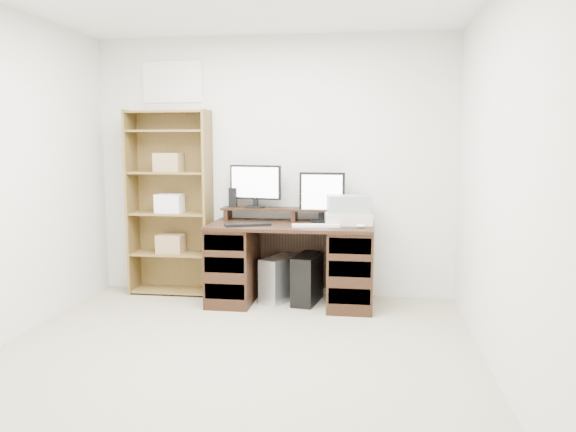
% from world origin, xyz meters
% --- Properties ---
extents(room, '(3.54, 4.04, 2.54)m').
position_xyz_m(room, '(-0.00, 0.00, 1.25)').
color(room, tan).
rests_on(room, ground).
extents(desk, '(1.50, 0.70, 0.75)m').
position_xyz_m(desk, '(0.23, 1.64, 0.39)').
color(desk, black).
rests_on(desk, ground).
extents(riser_shelf, '(1.40, 0.22, 0.12)m').
position_xyz_m(riser_shelf, '(0.23, 1.85, 0.84)').
color(riser_shelf, black).
rests_on(riser_shelf, desk).
extents(monitor_wide, '(0.51, 0.16, 0.41)m').
position_xyz_m(monitor_wide, '(-0.15, 1.85, 1.10)').
color(monitor_wide, black).
rests_on(monitor_wide, riser_shelf).
extents(monitor_small, '(0.43, 0.16, 0.46)m').
position_xyz_m(monitor_small, '(0.50, 1.81, 1.00)').
color(monitor_small, black).
rests_on(monitor_small, desk).
extents(speaker, '(0.08, 0.08, 0.19)m').
position_xyz_m(speaker, '(-0.37, 1.86, 0.96)').
color(speaker, black).
rests_on(speaker, riser_shelf).
extents(keyboard_black, '(0.43, 0.28, 0.02)m').
position_xyz_m(keyboard_black, '(-0.14, 1.47, 0.76)').
color(keyboard_black, black).
rests_on(keyboard_black, desk).
extents(keyboard_white, '(0.44, 0.18, 0.02)m').
position_xyz_m(keyboard_white, '(0.47, 1.50, 0.76)').
color(keyboard_white, silver).
rests_on(keyboard_white, desk).
extents(mouse, '(0.09, 0.06, 0.04)m').
position_xyz_m(mouse, '(0.87, 1.49, 0.77)').
color(mouse, silver).
rests_on(mouse, desk).
extents(printer, '(0.45, 0.36, 0.10)m').
position_xyz_m(printer, '(0.75, 1.70, 0.80)').
color(printer, beige).
rests_on(printer, desk).
extents(basket, '(0.41, 0.33, 0.16)m').
position_xyz_m(basket, '(0.75, 1.70, 0.93)').
color(basket, gray).
rests_on(basket, printer).
extents(tower_silver, '(0.34, 0.46, 0.42)m').
position_xyz_m(tower_silver, '(0.10, 1.70, 0.21)').
color(tower_silver, silver).
rests_on(tower_silver, ground).
extents(tower_black, '(0.27, 0.48, 0.45)m').
position_xyz_m(tower_black, '(0.37, 1.69, 0.23)').
color(tower_black, black).
rests_on(tower_black, ground).
extents(bookshelf, '(0.80, 0.30, 1.80)m').
position_xyz_m(bookshelf, '(-1.00, 1.86, 0.92)').
color(bookshelf, brown).
rests_on(bookshelf, ground).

